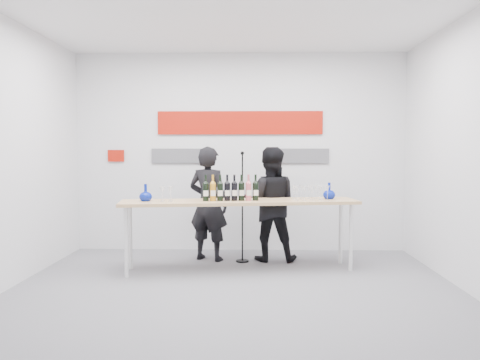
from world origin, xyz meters
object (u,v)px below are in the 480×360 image
object	(u,v)px
tasting_table	(240,206)
mic_stand	(242,228)
presenter_right	(270,204)
presenter_left	(208,204)

from	to	relation	value
tasting_table	mic_stand	distance (m)	0.58
presenter_right	mic_stand	world-z (taller)	presenter_right
tasting_table	presenter_right	size ratio (longest dim) A/B	1.93
mic_stand	presenter_right	bearing A→B (deg)	12.05
presenter_right	tasting_table	bearing A→B (deg)	56.87
tasting_table	presenter_left	size ratio (longest dim) A/B	1.92
presenter_left	mic_stand	distance (m)	0.59
presenter_right	mic_stand	size ratio (longest dim) A/B	1.04
mic_stand	tasting_table	bearing A→B (deg)	-96.06
tasting_table	mic_stand	bearing A→B (deg)	79.10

